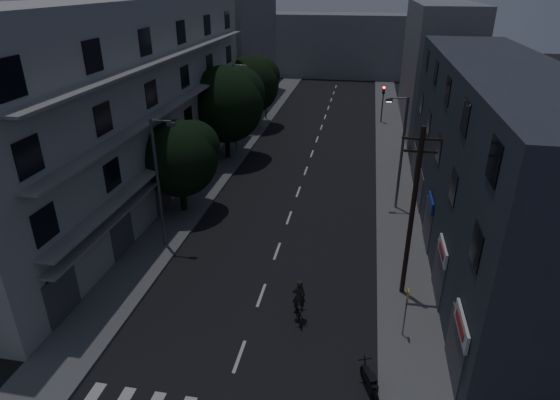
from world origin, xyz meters
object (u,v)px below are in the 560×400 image
(utility_pole, at_px, (412,212))
(cyclist, at_px, (299,306))
(motorcycle, at_px, (370,382))
(bus_stop_sign, at_px, (407,304))

(utility_pole, distance_m, cyclist, 7.18)
(motorcycle, bearing_deg, cyclist, 110.23)
(utility_pole, height_order, motorcycle, utility_pole)
(utility_pole, xyz_separation_m, bus_stop_sign, (-0.14, -3.43, -2.98))
(cyclist, bearing_deg, bus_stop_sign, -23.73)
(bus_stop_sign, xyz_separation_m, cyclist, (-4.94, 0.44, -1.13))
(utility_pole, relative_size, cyclist, 3.99)
(utility_pole, bearing_deg, motorcycle, -103.26)
(bus_stop_sign, height_order, cyclist, bus_stop_sign)
(utility_pole, distance_m, motorcycle, 8.34)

